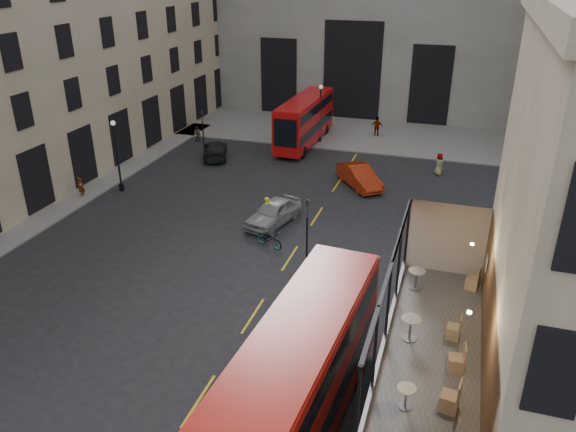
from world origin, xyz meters
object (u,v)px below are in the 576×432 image
(cafe_chair_d, at_px, (473,282))
(cyclist, at_px, (268,211))
(cafe_chair_c, at_px, (454,331))
(cafe_chair_b, at_px, (456,363))
(cafe_chair_a, at_px, (450,401))
(pedestrian_d, at_px, (439,164))
(pedestrian_e, at_px, (81,186))
(pedestrian_b, at_px, (306,121))
(street_lamp_a, at_px, (118,160))
(traffic_light_far, at_px, (203,126))
(bus_far, at_px, (305,119))
(traffic_light_near, at_px, (307,223))
(car_a, at_px, (273,212))
(cafe_table_mid, at_px, (411,325))
(car_b, at_px, (359,176))
(pedestrian_c, at_px, (377,127))
(street_lamp_b, at_px, (320,117))
(cafe_table_far, at_px, (417,276))
(bus_near, at_px, (296,382))
(cafe_table_near, at_px, (406,394))
(car_c, at_px, (215,150))
(bicycle, at_px, (270,239))
(pedestrian_a, at_px, (198,134))

(cafe_chair_d, bearing_deg, cyclist, 136.02)
(cafe_chair_c, bearing_deg, cyclist, 127.80)
(cyclist, distance_m, cafe_chair_b, 21.05)
(cafe_chair_a, bearing_deg, pedestrian_d, 93.60)
(pedestrian_e, height_order, cafe_chair_a, cafe_chair_a)
(pedestrian_e, xyz_separation_m, cafe_chair_b, (26.24, -16.88, 3.99))
(pedestrian_b, height_order, cafe_chair_d, cafe_chair_d)
(street_lamp_a, distance_m, cafe_chair_a, 31.82)
(traffic_light_far, distance_m, bus_far, 9.29)
(cafe_chair_d, bearing_deg, traffic_light_near, 137.32)
(car_a, distance_m, cafe_table_mid, 19.30)
(street_lamp_a, xyz_separation_m, cafe_table_mid, (22.74, -17.74, 2.74))
(car_a, bearing_deg, cafe_chair_d, -30.69)
(car_b, distance_m, pedestrian_c, 13.14)
(street_lamp_b, bearing_deg, pedestrian_e, -125.84)
(cyclist, height_order, cafe_table_far, cafe_table_far)
(cafe_table_far, xyz_separation_m, cafe_chair_d, (2.02, 0.63, -0.24))
(pedestrian_c, bearing_deg, pedestrian_e, 50.45)
(traffic_light_far, bearing_deg, cafe_table_mid, -53.22)
(cyclist, height_order, pedestrian_c, pedestrian_c)
(cafe_chair_a, bearing_deg, car_b, 105.62)
(bus_near, bearing_deg, cafe_table_near, -29.15)
(cafe_table_near, bearing_deg, cafe_table_far, 93.40)
(pedestrian_e, distance_m, cafe_chair_d, 29.47)
(street_lamp_b, distance_m, cafe_chair_a, 38.95)
(car_b, height_order, cafe_table_near, cafe_table_near)
(car_c, distance_m, pedestrian_d, 18.71)
(bicycle, relative_size, cafe_table_mid, 2.30)
(car_c, bearing_deg, bicycle, 102.61)
(traffic_light_near, bearing_deg, pedestrian_d, 69.55)
(bicycle, distance_m, cafe_chair_c, 16.87)
(cafe_chair_b, bearing_deg, pedestrian_b, 112.08)
(street_lamp_a, relative_size, bus_near, 0.43)
(car_b, height_order, cafe_table_mid, cafe_table_mid)
(cafe_chair_d, bearing_deg, cafe_table_mid, -116.56)
(cafe_table_near, xyz_separation_m, cafe_chair_d, (1.65, 6.88, -0.17))
(bus_near, bearing_deg, cafe_chair_a, -20.52)
(car_a, distance_m, pedestrian_d, 15.74)
(pedestrian_e, xyz_separation_m, cafe_chair_c, (26.09, -15.28, 3.97))
(bus_far, distance_m, cafe_table_near, 38.33)
(bus_near, relative_size, car_b, 2.53)
(cafe_chair_a, bearing_deg, cafe_chair_c, 90.88)
(car_b, bearing_deg, street_lamp_b, 82.12)
(bus_near, relative_size, pedestrian_a, 7.86)
(car_b, height_order, cafe_table_far, cafe_table_far)
(traffic_light_far, distance_m, street_lamp_b, 10.82)
(car_b, distance_m, cafe_chair_a, 28.10)
(car_a, xyz_separation_m, pedestrian_e, (-14.59, -0.08, 0.09))
(cafe_chair_a, bearing_deg, traffic_light_far, 125.90)
(cafe_chair_c, bearing_deg, cafe_table_near, -107.30)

